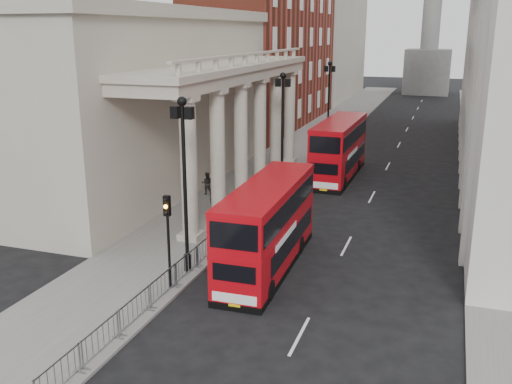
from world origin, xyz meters
TOP-DOWN VIEW (x-y plane):
  - ground at (0.00, 0.00)m, footprint 260.00×260.00m
  - sidewalk_west at (-3.00, 30.00)m, footprint 6.00×140.00m
  - sidewalk_east at (13.50, 30.00)m, footprint 3.00×140.00m
  - kerb at (-0.05, 30.00)m, footprint 0.20×140.00m
  - portico_building at (-10.50, 18.00)m, footprint 9.00×28.00m
  - brick_building at (-10.50, 48.00)m, footprint 9.00×32.00m
  - west_building_far at (-10.50, 80.00)m, footprint 9.00×30.00m
  - monument_column at (6.00, 92.00)m, footprint 8.00×8.00m
  - lamp_post_south at (-0.60, 4.00)m, footprint 1.05×0.44m
  - lamp_post_mid at (-0.60, 20.00)m, footprint 1.05×0.44m
  - lamp_post_north at (-0.60, 36.00)m, footprint 1.05×0.44m
  - traffic_light at (-0.50, 1.98)m, footprint 0.28×0.33m
  - crowd_barriers at (-0.35, 2.23)m, footprint 0.50×18.75m
  - bus_near at (2.84, 5.88)m, footprint 2.60×9.87m
  - bus_far at (2.67, 24.81)m, footprint 2.65×10.52m
  - pedestrian_a at (-3.34, 13.72)m, footprint 0.72×0.64m
  - pedestrian_b at (-5.05, 16.53)m, footprint 0.90×0.78m
  - pedestrian_c at (-2.27, 20.54)m, footprint 0.95×0.65m

SIDE VIEW (x-z plane):
  - ground at x=0.00m, z-range 0.00..0.00m
  - sidewalk_west at x=-3.00m, z-range 0.00..0.12m
  - sidewalk_east at x=13.50m, z-range 0.00..0.12m
  - kerb at x=-0.05m, z-range 0.00..0.14m
  - crowd_barriers at x=-0.35m, z-range 0.12..1.22m
  - pedestrian_b at x=-5.05m, z-range 0.12..1.70m
  - pedestrian_a at x=-3.34m, z-range 0.12..1.79m
  - pedestrian_c at x=-2.27m, z-range 0.12..2.01m
  - bus_near at x=2.84m, z-range 0.10..4.33m
  - bus_far at x=2.67m, z-range 0.10..4.63m
  - traffic_light at x=-0.50m, z-range 0.96..5.26m
  - lamp_post_south at x=-0.60m, z-range 0.75..9.07m
  - lamp_post_mid at x=-0.60m, z-range 0.75..9.07m
  - lamp_post_north at x=-0.60m, z-range 0.75..9.07m
  - portico_building at x=-10.50m, z-range 0.00..12.00m
  - west_building_far at x=-10.50m, z-range 0.00..20.00m
  - brick_building at x=-10.50m, z-range 0.00..22.00m
  - monument_column at x=6.00m, z-range -11.12..43.08m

